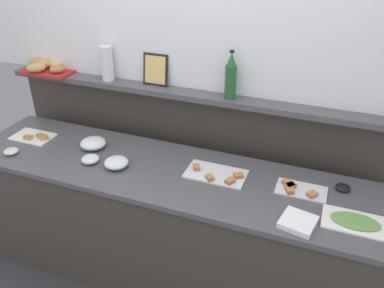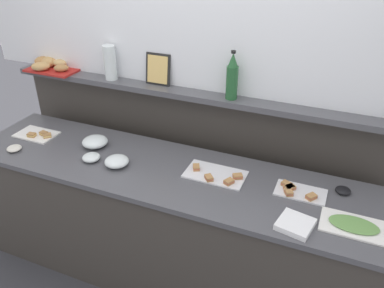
{
  "view_description": "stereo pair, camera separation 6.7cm",
  "coord_description": "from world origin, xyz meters",
  "px_view_note": "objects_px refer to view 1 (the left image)",
  "views": [
    {
      "loc": [
        0.9,
        -1.87,
        2.29
      ],
      "look_at": [
        0.14,
        0.1,
        1.09
      ],
      "focal_mm": 36.64,
      "sensor_mm": 36.0,
      "label": 1
    },
    {
      "loc": [
        0.96,
        -1.84,
        2.29
      ],
      "look_at": [
        0.14,
        0.1,
        1.09
      ],
      "focal_mm": 36.64,
      "sensor_mm": 36.0,
      "label": 2
    }
  ],
  "objects_px": {
    "sandwich_platter_rear": "(216,174)",
    "bread_basket": "(45,66)",
    "condiment_bowl_dark": "(343,188)",
    "wine_bottle_green": "(231,77)",
    "framed_picture": "(155,70)",
    "sandwich_platter_front": "(34,137)",
    "glass_bowl_large": "(90,159)",
    "sandwich_platter_side": "(298,189)",
    "cold_cuts_platter": "(355,222)",
    "condiment_bowl_teal": "(11,151)",
    "napkin_stack": "(298,222)",
    "glass_bowl_small": "(116,163)",
    "water_carafe": "(107,63)",
    "glass_bowl_medium": "(93,144)"
  },
  "relations": [
    {
      "from": "glass_bowl_small",
      "to": "bread_basket",
      "type": "bearing_deg",
      "value": 149.81
    },
    {
      "from": "condiment_bowl_dark",
      "to": "framed_picture",
      "type": "xyz_separation_m",
      "value": [
        -1.33,
        0.3,
        0.46
      ]
    },
    {
      "from": "sandwich_platter_side",
      "to": "glass_bowl_small",
      "type": "height_order",
      "value": "glass_bowl_small"
    },
    {
      "from": "framed_picture",
      "to": "sandwich_platter_front",
      "type": "bearing_deg",
      "value": -151.33
    },
    {
      "from": "condiment_bowl_teal",
      "to": "bread_basket",
      "type": "height_order",
      "value": "bread_basket"
    },
    {
      "from": "sandwich_platter_front",
      "to": "framed_picture",
      "type": "distance_m",
      "value": 1.01
    },
    {
      "from": "glass_bowl_small",
      "to": "wine_bottle_green",
      "type": "height_order",
      "value": "wine_bottle_green"
    },
    {
      "from": "cold_cuts_platter",
      "to": "water_carafe",
      "type": "distance_m",
      "value": 1.91
    },
    {
      "from": "sandwich_platter_front",
      "to": "napkin_stack",
      "type": "xyz_separation_m",
      "value": [
        1.92,
        -0.27,
        0.01
      ]
    },
    {
      "from": "sandwich_platter_front",
      "to": "wine_bottle_green",
      "type": "distance_m",
      "value": 1.48
    },
    {
      "from": "condiment_bowl_teal",
      "to": "framed_picture",
      "type": "relative_size",
      "value": 0.44
    },
    {
      "from": "napkin_stack",
      "to": "wine_bottle_green",
      "type": "bearing_deg",
      "value": 131.26
    },
    {
      "from": "water_carafe",
      "to": "wine_bottle_green",
      "type": "bearing_deg",
      "value": -0.48
    },
    {
      "from": "wine_bottle_green",
      "to": "sandwich_platter_front",
      "type": "bearing_deg",
      "value": -163.97
    },
    {
      "from": "glass_bowl_large",
      "to": "framed_picture",
      "type": "xyz_separation_m",
      "value": [
        0.22,
        0.57,
        0.45
      ]
    },
    {
      "from": "glass_bowl_medium",
      "to": "glass_bowl_small",
      "type": "relative_size",
      "value": 1.13
    },
    {
      "from": "napkin_stack",
      "to": "framed_picture",
      "type": "height_order",
      "value": "framed_picture"
    },
    {
      "from": "sandwich_platter_front",
      "to": "bread_basket",
      "type": "xyz_separation_m",
      "value": [
        -0.14,
        0.4,
        0.39
      ]
    },
    {
      "from": "condiment_bowl_dark",
      "to": "sandwich_platter_side",
      "type": "bearing_deg",
      "value": -156.33
    },
    {
      "from": "sandwich_platter_front",
      "to": "condiment_bowl_dark",
      "type": "height_order",
      "value": "sandwich_platter_front"
    },
    {
      "from": "glass_bowl_large",
      "to": "napkin_stack",
      "type": "bearing_deg",
      "value": -5.62
    },
    {
      "from": "sandwich_platter_side",
      "to": "condiment_bowl_dark",
      "type": "relative_size",
      "value": 3.31
    },
    {
      "from": "condiment_bowl_dark",
      "to": "cold_cuts_platter",
      "type": "bearing_deg",
      "value": -75.63
    },
    {
      "from": "glass_bowl_large",
      "to": "sandwich_platter_side",
      "type": "bearing_deg",
      "value": 7.13
    },
    {
      "from": "sandwich_platter_front",
      "to": "sandwich_platter_rear",
      "type": "bearing_deg",
      "value": 0.5
    },
    {
      "from": "sandwich_platter_side",
      "to": "sandwich_platter_rear",
      "type": "xyz_separation_m",
      "value": [
        -0.5,
        -0.02,
        -0.0
      ]
    },
    {
      "from": "sandwich_platter_rear",
      "to": "bread_basket",
      "type": "distance_m",
      "value": 1.61
    },
    {
      "from": "glass_bowl_large",
      "to": "napkin_stack",
      "type": "relative_size",
      "value": 0.69
    },
    {
      "from": "glass_bowl_large",
      "to": "wine_bottle_green",
      "type": "height_order",
      "value": "wine_bottle_green"
    },
    {
      "from": "condiment_bowl_teal",
      "to": "water_carafe",
      "type": "xyz_separation_m",
      "value": [
        0.42,
        0.63,
        0.47
      ]
    },
    {
      "from": "condiment_bowl_teal",
      "to": "sandwich_platter_side",
      "type": "bearing_deg",
      "value": 7.95
    },
    {
      "from": "wine_bottle_green",
      "to": "bread_basket",
      "type": "xyz_separation_m",
      "value": [
        -1.48,
        0.01,
        -0.11
      ]
    },
    {
      "from": "glass_bowl_medium",
      "to": "bread_basket",
      "type": "xyz_separation_m",
      "value": [
        -0.62,
        0.36,
        0.37
      ]
    },
    {
      "from": "sandwich_platter_rear",
      "to": "wine_bottle_green",
      "type": "relative_size",
      "value": 1.18
    },
    {
      "from": "condiment_bowl_teal",
      "to": "sandwich_platter_rear",
      "type": "bearing_deg",
      "value": 10.03
    },
    {
      "from": "framed_picture",
      "to": "cold_cuts_platter",
      "type": "bearing_deg",
      "value": -22.6
    },
    {
      "from": "sandwich_platter_side",
      "to": "water_carafe",
      "type": "bearing_deg",
      "value": 165.93
    },
    {
      "from": "condiment_bowl_dark",
      "to": "wine_bottle_green",
      "type": "bearing_deg",
      "value": 162.11
    },
    {
      "from": "condiment_bowl_dark",
      "to": "framed_picture",
      "type": "bearing_deg",
      "value": 167.41
    },
    {
      "from": "bread_basket",
      "to": "water_carafe",
      "type": "bearing_deg",
      "value": -0.41
    },
    {
      "from": "sandwich_platter_side",
      "to": "glass_bowl_small",
      "type": "distance_m",
      "value": 1.13
    },
    {
      "from": "sandwich_platter_side",
      "to": "glass_bowl_medium",
      "type": "relative_size",
      "value": 1.64
    },
    {
      "from": "condiment_bowl_teal",
      "to": "napkin_stack",
      "type": "bearing_deg",
      "value": -1.04
    },
    {
      "from": "glass_bowl_medium",
      "to": "framed_picture",
      "type": "distance_m",
      "value": 0.67
    },
    {
      "from": "glass_bowl_small",
      "to": "napkin_stack",
      "type": "distance_m",
      "value": 1.17
    },
    {
      "from": "sandwich_platter_rear",
      "to": "bread_basket",
      "type": "height_order",
      "value": "bread_basket"
    },
    {
      "from": "sandwich_platter_rear",
      "to": "framed_picture",
      "type": "bearing_deg",
      "value": 144.68
    },
    {
      "from": "condiment_bowl_teal",
      "to": "napkin_stack",
      "type": "distance_m",
      "value": 1.91
    },
    {
      "from": "napkin_stack",
      "to": "water_carafe",
      "type": "xyz_separation_m",
      "value": [
        -1.49,
        0.66,
        0.47
      ]
    },
    {
      "from": "glass_bowl_small",
      "to": "water_carafe",
      "type": "distance_m",
      "value": 0.76
    }
  ]
}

